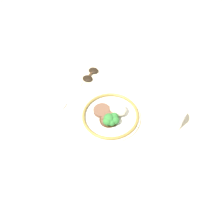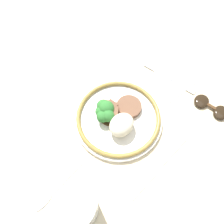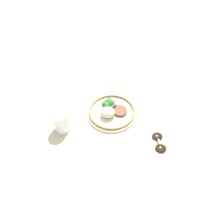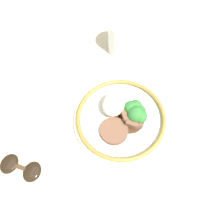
% 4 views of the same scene
% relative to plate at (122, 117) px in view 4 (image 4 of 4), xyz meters
% --- Properties ---
extents(ground_plane, '(8.00, 8.00, 0.00)m').
position_rel_plate_xyz_m(ground_plane, '(0.01, -0.01, -0.07)').
color(ground_plane, tan).
extents(dining_table, '(1.45, 1.27, 0.05)m').
position_rel_plate_xyz_m(dining_table, '(0.01, -0.01, -0.04)').
color(dining_table, beige).
rests_on(dining_table, ground).
extents(napkin, '(0.15, 0.13, 0.00)m').
position_rel_plate_xyz_m(napkin, '(-0.21, 0.03, -0.02)').
color(napkin, silver).
rests_on(napkin, dining_table).
extents(plate, '(0.25, 0.25, 0.07)m').
position_rel_plate_xyz_m(plate, '(0.00, 0.00, 0.00)').
color(plate, silver).
rests_on(plate, dining_table).
extents(juice_glass, '(0.08, 0.08, 0.10)m').
position_rel_plate_xyz_m(juice_glass, '(0.23, 0.10, 0.03)').
color(juice_glass, yellow).
rests_on(juice_glass, dining_table).
extents(fork, '(0.03, 0.18, 0.00)m').
position_rel_plate_xyz_m(fork, '(-0.22, 0.04, -0.02)').
color(fork, '#B7B7BC').
rests_on(fork, napkin).
extents(knife, '(0.23, 0.02, 0.00)m').
position_rel_plate_xyz_m(knife, '(0.03, 0.17, -0.02)').
color(knife, '#B7B7BC').
rests_on(knife, dining_table).
extents(spoon, '(0.16, 0.02, 0.01)m').
position_rel_plate_xyz_m(spoon, '(0.26, 0.02, -0.02)').
color(spoon, '#B7B7BC').
rests_on(spoon, dining_table).
extents(sunglasses, '(0.06, 0.11, 0.01)m').
position_rel_plate_xyz_m(sunglasses, '(-0.21, 0.17, -0.01)').
color(sunglasses, black).
rests_on(sunglasses, dining_table).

